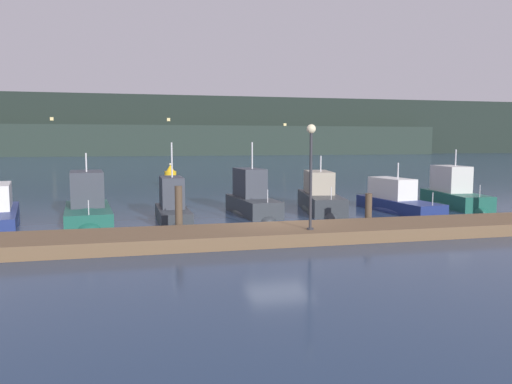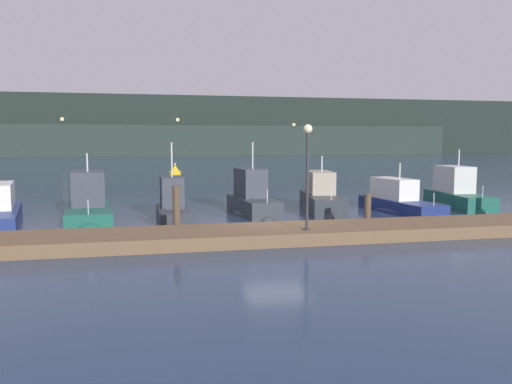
# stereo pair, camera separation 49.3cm
# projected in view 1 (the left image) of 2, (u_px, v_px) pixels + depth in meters

# --- Properties ---
(ground_plane) EXTENTS (400.00, 400.00, 0.00)m
(ground_plane) POSITION_uv_depth(u_px,v_px,m) (279.00, 232.00, 19.65)
(ground_plane) COLOR navy
(dock) EXTENTS (30.04, 2.80, 0.45)m
(dock) POSITION_uv_depth(u_px,v_px,m) (290.00, 233.00, 18.13)
(dock) COLOR brown
(dock) RESTS_ON ground
(mooring_pile_1) EXTENTS (0.28, 0.28, 1.89)m
(mooring_pile_1) POSITION_uv_depth(u_px,v_px,m) (179.00, 211.00, 18.76)
(mooring_pile_1) COLOR #4C3D2D
(mooring_pile_1) RESTS_ON ground
(mooring_pile_2) EXTENTS (0.28, 0.28, 1.42)m
(mooring_pile_2) POSITION_uv_depth(u_px,v_px,m) (368.00, 210.00, 20.58)
(mooring_pile_2) COLOR #4C3D2D
(mooring_pile_2) RESTS_ON ground
(motorboat_berth_2) EXTENTS (2.76, 6.45, 3.67)m
(motorboat_berth_2) POSITION_uv_depth(u_px,v_px,m) (88.00, 211.00, 22.82)
(motorboat_berth_2) COLOR #195647
(motorboat_berth_2) RESTS_ON ground
(motorboat_berth_3) EXTENTS (1.55, 4.74, 4.09)m
(motorboat_berth_3) POSITION_uv_depth(u_px,v_px,m) (173.00, 213.00, 22.48)
(motorboat_berth_3) COLOR #2D3338
(motorboat_berth_3) RESTS_ON ground
(motorboat_berth_4) EXTENTS (2.15, 5.06, 4.00)m
(motorboat_berth_4) POSITION_uv_depth(u_px,v_px,m) (252.00, 205.00, 24.49)
(motorboat_berth_4) COLOR #2D3338
(motorboat_berth_4) RESTS_ON ground
(motorboat_berth_5) EXTENTS (2.71, 6.14, 3.49)m
(motorboat_berth_5) POSITION_uv_depth(u_px,v_px,m) (320.00, 204.00, 25.67)
(motorboat_berth_5) COLOR #2D3338
(motorboat_berth_5) RESTS_ON ground
(motorboat_berth_6) EXTENTS (2.48, 6.20, 2.98)m
(motorboat_berth_6) POSITION_uv_depth(u_px,v_px,m) (397.00, 205.00, 25.55)
(motorboat_berth_6) COLOR navy
(motorboat_berth_6) RESTS_ON ground
(motorboat_berth_7) EXTENTS (2.36, 5.61, 3.77)m
(motorboat_berth_7) POSITION_uv_depth(u_px,v_px,m) (454.00, 200.00, 27.22)
(motorboat_berth_7) COLOR #195647
(motorboat_berth_7) RESTS_ON ground
(channel_buoy) EXTENTS (1.39, 1.39, 1.83)m
(channel_buoy) POSITION_uv_depth(u_px,v_px,m) (170.00, 178.00, 39.72)
(channel_buoy) COLOR gold
(channel_buoy) RESTS_ON ground
(dock_lamppost) EXTENTS (0.32, 0.32, 3.69)m
(dock_lamppost) POSITION_uv_depth(u_px,v_px,m) (311.00, 159.00, 17.36)
(dock_lamppost) COLOR #2D2D33
(dock_lamppost) RESTS_ON dock
(hillside_backdrop) EXTENTS (240.00, 23.00, 15.48)m
(hillside_backdrop) POSITION_uv_depth(u_px,v_px,m) (159.00, 128.00, 134.15)
(hillside_backdrop) COLOR #1E2823
(hillside_backdrop) RESTS_ON ground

